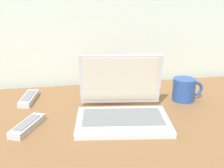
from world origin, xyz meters
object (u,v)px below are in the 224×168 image
Objects in this scene: coffee_mug at (185,89)px; remote_control_near at (29,98)px; book_stack at (111,84)px; laptop at (122,106)px; remote_control_far at (28,126)px.

coffee_mug is 0.63m from remote_control_near.
book_stack is (-0.28, 0.13, -0.00)m from coffee_mug.
laptop is 1.50× the size of book_stack.
coffee_mug is at bearing 13.72° from remote_control_far.
remote_control_near is 0.73× the size of book_stack.
laptop is at bearing -92.18° from book_stack.
coffee_mug is 0.62m from remote_control_far.
remote_control_near is at bearing 145.04° from laptop.
remote_control_far is at bearing -175.73° from laptop.
book_stack is at bearing 87.82° from laptop.
laptop is at bearing -34.96° from remote_control_near.
book_stack is at bearing 155.72° from coffee_mug.
coffee_mug is 0.77× the size of remote_control_near.
laptop is 0.32m from remote_control_far.
book_stack is (0.01, 0.25, -0.00)m from laptop.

